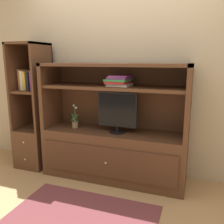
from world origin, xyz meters
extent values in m
plane|color=tan|center=(0.00, 0.00, 0.00)|extent=(8.00, 8.00, 0.00)
cube|color=tan|center=(0.00, 0.75, 1.40)|extent=(6.00, 0.10, 2.80)
cube|color=#4C2D1C|center=(0.00, 0.40, 0.30)|extent=(1.76, 0.49, 0.61)
cube|color=#462A19|center=(0.00, 0.14, 0.30)|extent=(1.62, 0.02, 0.36)
sphere|color=silver|center=(0.00, 0.13, 0.30)|extent=(0.02, 0.02, 0.02)
cube|color=#4C2D1C|center=(-0.86, 0.40, 1.01)|extent=(0.05, 0.49, 0.82)
cube|color=#4C2D1C|center=(0.86, 0.40, 1.01)|extent=(0.05, 0.49, 0.82)
cube|color=#4C2D1C|center=(0.00, 0.64, 1.01)|extent=(1.76, 0.02, 0.82)
cube|color=#4C2D1C|center=(0.00, 0.40, 1.40)|extent=(1.76, 0.49, 0.04)
cube|color=#4C2D1C|center=(0.00, 0.40, 1.14)|extent=(1.66, 0.44, 0.04)
cylinder|color=black|center=(0.06, 0.37, 0.61)|extent=(0.19, 0.19, 0.01)
cylinder|color=black|center=(0.06, 0.37, 0.65)|extent=(0.03, 0.03, 0.06)
cube|color=black|center=(0.06, 0.37, 0.89)|extent=(0.47, 0.02, 0.41)
cube|color=black|center=(0.06, 0.35, 0.89)|extent=(0.44, 0.00, 0.37)
cylinder|color=#8C7251|center=(-0.51, 0.39, 0.64)|extent=(0.08, 0.08, 0.08)
cylinder|color=#3D6B33|center=(-0.51, 0.39, 0.80)|extent=(0.01, 0.01, 0.23)
cube|color=#2D7A38|center=(-0.49, 0.39, 0.73)|extent=(0.01, 0.12, 0.14)
cube|color=#2D7A38|center=(-0.53, 0.40, 0.73)|extent=(0.07, 0.06, 0.08)
cube|color=#2D7A38|center=(-0.53, 0.37, 0.73)|extent=(0.10, 0.08, 0.10)
sphere|color=silver|center=(-0.53, 0.40, 0.89)|extent=(0.03, 0.03, 0.03)
sphere|color=silver|center=(-0.50, 0.40, 0.87)|extent=(0.03, 0.03, 0.03)
sphere|color=silver|center=(-0.50, 0.40, 0.87)|extent=(0.02, 0.02, 0.02)
cube|color=silver|center=(0.08, 0.40, 1.18)|extent=(0.27, 0.26, 0.03)
cube|color=red|center=(0.06, 0.40, 1.21)|extent=(0.25, 0.29, 0.03)
cube|color=#338C4C|center=(0.07, 0.41, 1.23)|extent=(0.28, 0.34, 0.02)
cube|color=purple|center=(0.08, 0.41, 1.26)|extent=(0.25, 0.30, 0.02)
cube|color=purple|center=(0.08, 0.40, 1.28)|extent=(0.22, 0.26, 0.02)
cube|color=#4C2D1C|center=(-1.17, 0.40, 0.27)|extent=(0.41, 0.45, 0.53)
sphere|color=silver|center=(-1.17, 0.17, 0.40)|extent=(0.02, 0.02, 0.02)
sphere|color=silver|center=(-1.17, 0.17, 0.16)|extent=(0.02, 0.02, 0.02)
cube|color=#4C2D1C|center=(-1.36, 0.40, 1.10)|extent=(0.03, 0.45, 1.14)
cube|color=#4C2D1C|center=(-0.98, 0.40, 1.10)|extent=(0.03, 0.45, 1.14)
cube|color=#4C2D1C|center=(-1.17, 0.62, 1.10)|extent=(0.41, 0.02, 1.14)
cube|color=#4C2D1C|center=(-1.17, 0.40, 1.05)|extent=(0.35, 0.41, 0.03)
cube|color=#4C2D1C|center=(-1.17, 0.40, 1.66)|extent=(0.41, 0.45, 0.03)
cube|color=#A56638|center=(-1.30, 0.40, 1.20)|extent=(0.04, 0.14, 0.27)
cube|color=silver|center=(-1.26, 0.40, 1.19)|extent=(0.04, 0.17, 0.25)
cube|color=gold|center=(-1.21, 0.40, 1.19)|extent=(0.04, 0.18, 0.25)
cube|color=black|center=(-1.16, 0.40, 1.18)|extent=(0.04, 0.18, 0.23)
cube|color=purple|center=(-1.12, 0.40, 1.19)|extent=(0.04, 0.13, 0.25)
cube|color=red|center=(-1.07, 0.40, 1.18)|extent=(0.05, 0.12, 0.24)
camera|label=1|loc=(0.94, -2.29, 1.46)|focal=38.93mm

